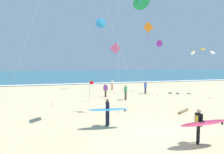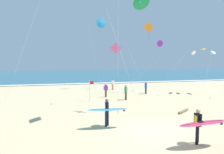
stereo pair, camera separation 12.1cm
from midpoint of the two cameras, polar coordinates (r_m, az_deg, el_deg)
The scene contains 17 objects.
ground_plane at distance 11.50m, azimuth 12.43°, elevation -15.61°, with size 160.00×160.00×0.00m, color #CCB789.
ocean_water at distance 64.90m, azimuth -10.13°, elevation 0.85°, with size 160.00×60.00×0.08m, color #2D6075.
shoreline_foam at distance 35.46m, azimuth -6.42°, elevation -1.88°, with size 160.00×1.46×0.01m, color white.
surfer_lead at distance 11.67m, azimuth -1.56°, elevation -9.85°, with size 2.44×1.01×1.71m.
surfer_trailing at distance 10.11m, azimuth 24.78°, elevation -12.46°, with size 2.40×0.98×1.71m.
kite_delta_violet_near at distance 27.32m, azimuth 13.86°, elevation 9.60°, with size 5.41×0.33×6.98m.
kite_diamond_rose_mid at distance 22.29m, azimuth 1.17°, elevation 8.18°, with size 5.48×1.55×6.23m.
kite_delta_emerald_far at distance 16.11m, azimuth 8.40°, elevation 21.33°, with size 2.95×2.68×9.33m.
kite_delta_cobalt_high at distance 29.28m, azimuth -3.52°, elevation 15.76°, with size 2.71×0.55×10.49m.
kite_arc_golden_low at distance 26.82m, azimuth 25.33°, elevation 6.89°, with size 3.27×4.65×5.69m.
kite_diamond_amber_outer at distance 25.95m, azimuth 10.52°, elevation 13.94°, with size 4.27×0.35×9.22m.
bystander_green_top at distance 20.01m, azimuth 3.93°, elevation -4.57°, with size 0.39×0.36×1.59m.
bystander_blue_top at distance 24.21m, azimuth 9.83°, elevation -3.07°, with size 0.41×0.34×1.59m.
bystander_purple_top at distance 21.65m, azimuth -2.11°, elevation -3.88°, with size 0.49×0.24×1.59m.
bystander_white_top at distance 27.21m, azimuth -0.09°, elevation -2.19°, with size 0.49×0.23×1.59m.
lifeguard_flag at distance 19.40m, azimuth -6.77°, elevation -3.51°, with size 0.45×0.05×2.10m.
driftwood_log at distance 16.25m, azimuth 20.37°, elevation -9.49°, with size 0.19×0.19×1.64m, color #846B4C.
Camera 1 is at (-5.01, -9.60, 3.90)m, focal length 30.58 mm.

